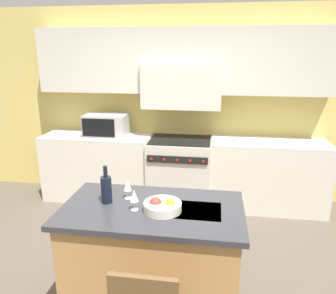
{
  "coord_description": "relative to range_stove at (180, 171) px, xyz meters",
  "views": [
    {
      "loc": [
        0.47,
        -2.46,
        2.1
      ],
      "look_at": [
        0.0,
        0.7,
        1.16
      ],
      "focal_mm": 35.0,
      "sensor_mm": 36.0,
      "label": 1
    }
  ],
  "objects": [
    {
      "name": "ground_plane",
      "position": [
        -0.0,
        -1.84,
        -0.47
      ],
      "size": [
        10.0,
        10.0,
        0.0
      ],
      "primitive_type": "plane",
      "color": "brown"
    },
    {
      "name": "microwave",
      "position": [
        -1.05,
        0.02,
        0.63
      ],
      "size": [
        0.58,
        0.38,
        0.3
      ],
      "color": "#B7B7BC",
      "rests_on": "back_counter"
    },
    {
      "name": "wine_glass_near",
      "position": [
        -0.13,
        -2.06,
        0.56
      ],
      "size": [
        0.07,
        0.07,
        0.17
      ],
      "color": "white",
      "rests_on": "kitchen_island"
    },
    {
      "name": "wine_bottle",
      "position": [
        -0.38,
        -1.96,
        0.56
      ],
      "size": [
        0.09,
        0.09,
        0.32
      ],
      "color": "black",
      "rests_on": "kitchen_island"
    },
    {
      "name": "back_cabinetry",
      "position": [
        -0.0,
        0.27,
        1.14
      ],
      "size": [
        10.0,
        0.46,
        2.7
      ],
      "color": "#DBC166",
      "rests_on": "ground_plane"
    },
    {
      "name": "fruit_bowl",
      "position": [
        0.09,
        -2.04,
        0.48
      ],
      "size": [
        0.29,
        0.29,
        0.11
      ],
      "color": "silver",
      "rests_on": "kitchen_island"
    },
    {
      "name": "wine_glass_far",
      "position": [
        -0.23,
        -1.87,
        0.56
      ],
      "size": [
        0.07,
        0.07,
        0.17
      ],
      "color": "white",
      "rests_on": "kitchen_island"
    },
    {
      "name": "back_counter",
      "position": [
        -0.0,
        0.02,
        0.01
      ],
      "size": [
        3.93,
        0.62,
        0.95
      ],
      "color": "silver",
      "rests_on": "ground_plane"
    },
    {
      "name": "range_stove",
      "position": [
        0.0,
        0.0,
        0.0
      ],
      "size": [
        0.86,
        0.7,
        0.93
      ],
      "color": "beige",
      "rests_on": "ground_plane"
    },
    {
      "name": "kitchen_island",
      "position": [
        0.0,
        -1.99,
        -0.01
      ],
      "size": [
        1.44,
        0.82,
        0.91
      ],
      "color": "#B7844C",
      "rests_on": "ground_plane"
    }
  ]
}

